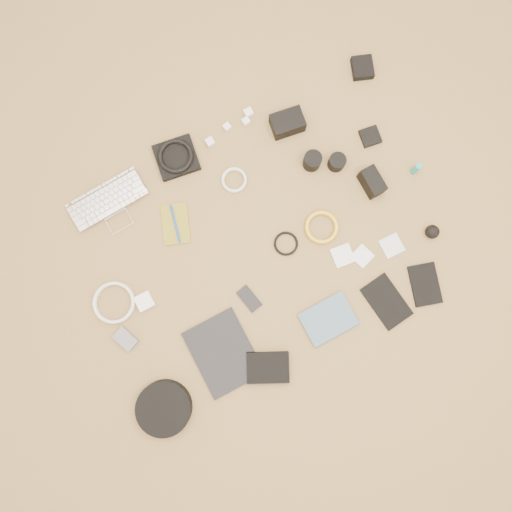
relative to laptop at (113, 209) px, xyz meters
name	(u,v)px	position (x,y,z in m)	size (l,w,h in m)	color
room_shell	(257,141)	(0.45, -0.36, 1.24)	(4.04, 4.04, 2.58)	olive
laptop	(113,209)	(0.00, 0.00, 0.00)	(0.31, 0.21, 0.02)	silver
headphone_pouch	(177,158)	(0.31, 0.09, 0.00)	(0.16, 0.15, 0.03)	black
headphones	(176,156)	(0.31, 0.09, 0.02)	(0.14, 0.14, 0.02)	black
charger_a	(210,142)	(0.45, 0.09, 0.00)	(0.03, 0.03, 0.03)	white
charger_b	(246,121)	(0.62, 0.11, 0.00)	(0.03, 0.03, 0.03)	white
charger_c	(248,113)	(0.64, 0.14, 0.00)	(0.03, 0.03, 0.03)	white
charger_d	(227,127)	(0.54, 0.12, 0.00)	(0.03, 0.03, 0.03)	white
dslr_camera	(287,123)	(0.76, 0.04, 0.02)	(0.13, 0.09, 0.07)	black
lens_pouch	(362,68)	(1.14, 0.13, 0.00)	(0.08, 0.09, 0.03)	black
notebook_olive	(176,224)	(0.20, -0.15, -0.01)	(0.10, 0.16, 0.01)	olive
pen_blue	(175,224)	(0.20, -0.15, 0.00)	(0.01, 0.01, 0.15)	#143FA3
cable_white_a	(234,180)	(0.48, -0.08, -0.01)	(0.10, 0.10, 0.01)	silver
lens_a	(312,161)	(0.79, -0.14, 0.03)	(0.07, 0.07, 0.08)	black
lens_b	(337,162)	(0.87, -0.19, 0.02)	(0.07, 0.07, 0.06)	black
card_reader	(370,137)	(1.05, -0.14, 0.00)	(0.07, 0.07, 0.02)	black
power_brick	(145,301)	(-0.02, -0.38, 0.00)	(0.06, 0.06, 0.03)	white
cable_white_b	(115,303)	(-0.13, -0.34, -0.01)	(0.16, 0.16, 0.01)	silver
cable_black	(286,244)	(0.56, -0.40, -0.01)	(0.09, 0.09, 0.01)	black
cable_yellow	(321,228)	(0.72, -0.39, 0.00)	(0.13, 0.13, 0.01)	yellow
flash	(372,182)	(0.96, -0.32, 0.03)	(0.06, 0.11, 0.08)	black
lens_cleaner	(416,169)	(1.14, -0.34, 0.03)	(0.02, 0.02, 0.08)	teal
battery_charger	(126,339)	(-0.15, -0.48, 0.00)	(0.06, 0.09, 0.02)	slate
tablet	(223,353)	(0.17, -0.68, -0.01)	(0.22, 0.28, 0.01)	black
phone	(249,299)	(0.35, -0.53, -0.01)	(0.05, 0.10, 0.01)	black
filter_case_left	(343,256)	(0.75, -0.53, -0.01)	(0.08, 0.08, 0.01)	silver
filter_case_mid	(362,256)	(0.81, -0.56, -0.01)	(0.07, 0.07, 0.01)	silver
filter_case_right	(392,246)	(0.94, -0.57, -0.01)	(0.08, 0.08, 0.01)	silver
air_blower	(432,232)	(1.10, -0.58, 0.01)	(0.05, 0.05, 0.05)	black
headphone_case	(164,408)	(-0.11, -0.78, 0.02)	(0.21, 0.21, 0.06)	black
drive_case	(268,367)	(0.31, -0.80, 0.01)	(0.16, 0.11, 0.04)	black
paperback	(338,336)	(0.60, -0.80, 0.00)	(0.14, 0.19, 0.02)	#456076
notebook_black_a	(386,302)	(0.82, -0.76, -0.01)	(0.12, 0.19, 0.01)	black
notebook_black_b	(425,285)	(0.99, -0.76, -0.01)	(0.11, 0.16, 0.01)	black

